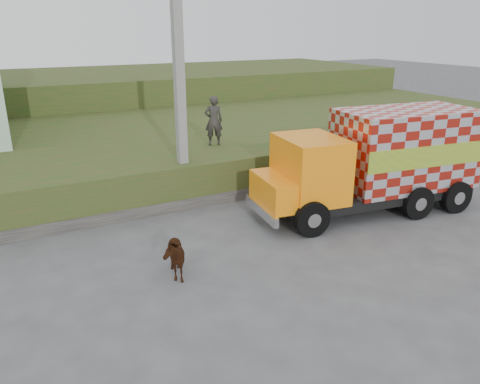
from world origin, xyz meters
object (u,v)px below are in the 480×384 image
pedestrian (214,121)px  utility_pole (179,85)px  cargo_truck (378,161)px  cow (172,255)px

pedestrian → utility_pole: bearing=59.5°
cargo_truck → pedestrian: bearing=131.0°
pedestrian → cow: bearing=74.8°
utility_pole → cow: (-2.08, -4.50, -3.51)m
cargo_truck → utility_pole: bearing=155.0°
cow → utility_pole: bearing=74.8°
utility_pole → cargo_truck: 6.90m
utility_pole → cargo_truck: utility_pole is taller
utility_pole → pedestrian: 3.12m
utility_pole → cow: 6.08m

